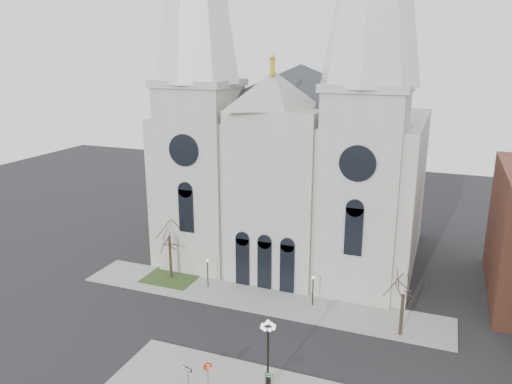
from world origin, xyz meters
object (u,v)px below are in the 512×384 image
(stop_sign, at_px, (208,369))
(street_name_sign, at_px, (266,382))
(globe_lamp, at_px, (268,345))
(one_way_sign, at_px, (188,373))

(stop_sign, xyz_separation_m, street_name_sign, (4.61, 0.55, -0.33))
(globe_lamp, xyz_separation_m, street_name_sign, (0.28, -1.13, -2.37))
(stop_sign, distance_m, one_way_sign, 1.54)
(stop_sign, xyz_separation_m, globe_lamp, (4.34, 1.68, 2.04))
(stop_sign, xyz_separation_m, one_way_sign, (-1.27, -0.85, -0.19))
(stop_sign, height_order, street_name_sign, stop_sign)
(one_way_sign, bearing_deg, street_name_sign, 28.72)
(stop_sign, relative_size, globe_lamp, 0.38)
(stop_sign, bearing_deg, one_way_sign, -160.62)
(stop_sign, bearing_deg, street_name_sign, -7.71)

